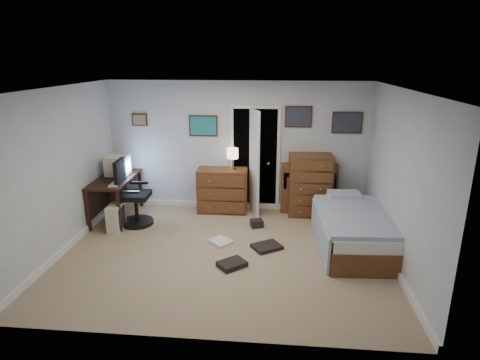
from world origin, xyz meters
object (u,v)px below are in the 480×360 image
Objects in this scene: bed at (352,228)px; tall_dresser at (310,185)px; office_chair at (132,200)px; low_dresser at (223,190)px; computer_desk at (110,187)px.

tall_dresser is at bearing 110.50° from bed.
office_chair is 1.73m from low_dresser.
low_dresser is at bearing 176.12° from tall_dresser.
tall_dresser is 1.47m from bed.
low_dresser is 1.68m from tall_dresser.
office_chair is 3.30m from tall_dresser.
office_chair is at bearing -169.42° from tall_dresser.
office_chair is 3.82m from bed.
bed is at bearing -69.55° from tall_dresser.
computer_desk is 1.17× the size of tall_dresser.
office_chair reaches higher than bed.
office_chair reaches higher than tall_dresser.
computer_desk is at bearing 166.27° from bed.
tall_dresser reaches higher than computer_desk.
office_chair is at bearing 168.78° from bed.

